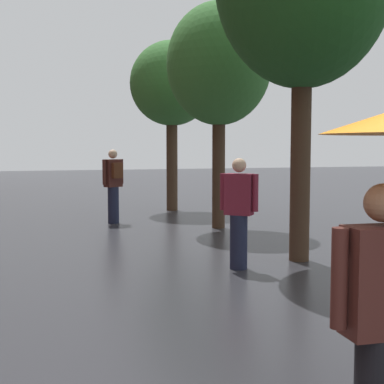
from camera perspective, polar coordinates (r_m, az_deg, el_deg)
street_tree_2 at (r=12.44m, az=2.78°, el=12.82°), size 2.29×2.29×4.94m
street_tree_3 at (r=15.77m, az=-2.09°, el=10.90°), size 2.33×2.33×4.73m
pedestrian_walking_midground at (r=13.20m, az=-8.04°, el=0.79°), size 0.53×0.44×1.74m
pedestrian_walking_far at (r=8.26m, az=4.81°, el=-2.13°), size 0.47×0.43×1.65m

